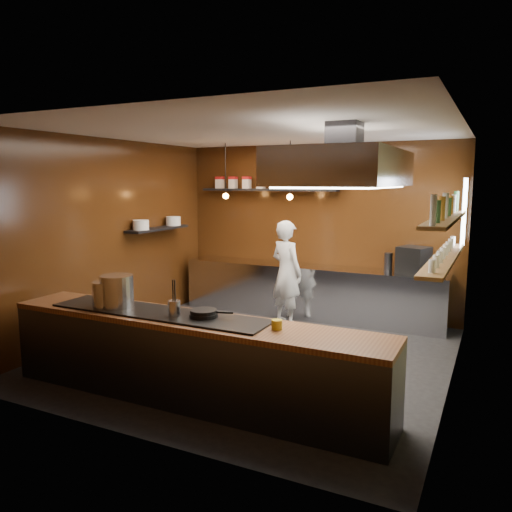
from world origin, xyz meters
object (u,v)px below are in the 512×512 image
Objects in this scene: stockpot_large at (117,291)px; stockpot_small at (106,294)px; espresso_machine at (414,260)px; extractor_hood at (344,168)px; chef at (286,273)px.

stockpot_small is (-0.12, -0.05, -0.04)m from stockpot_large.
extractor_hood is at bearing -79.19° from espresso_machine.
chef is at bearing 76.72° from stockpot_large.
espresso_machine is at bearing 80.88° from extractor_hood.
stockpot_small is 0.18× the size of chef.
stockpot_large is at bearing 100.78° from chef.
chef is (-1.91, -0.64, -0.25)m from espresso_machine.
extractor_hood reaches higher than chef.
extractor_hood is 1.16× the size of chef.
stockpot_small is 0.72× the size of espresso_machine.
stockpot_large is (-2.25, -1.23, -1.38)m from extractor_hood.
chef is (0.75, 3.20, -0.26)m from stockpot_large.
stockpot_large is 1.21× the size of stockpot_small.
espresso_machine is at bearing 54.36° from stockpot_small.
extractor_hood is 2.97m from chef.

